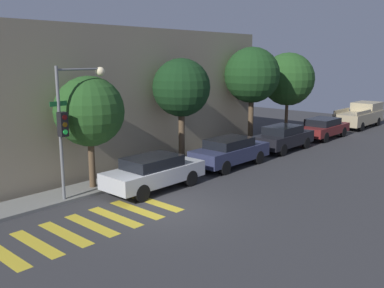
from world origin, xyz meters
name	(u,v)px	position (x,y,z in m)	size (l,w,h in m)	color
ground_plane	(165,210)	(0.00, 0.00, 0.00)	(60.00, 60.00, 0.00)	#333335
sidewalk	(99,186)	(0.00, 4.04, 0.07)	(26.00, 1.68, 0.14)	slate
building_row	(42,101)	(0.00, 8.28, 3.44)	(26.00, 6.00, 6.87)	gray
crosswalk	(91,225)	(-2.63, 0.80, 0.00)	(6.32, 2.60, 0.00)	gold
traffic_light_pole	(71,113)	(-1.54, 3.37, 3.41)	(2.44, 0.56, 5.16)	slate
sedan_near_corner	(154,172)	(1.42, 2.10, 0.77)	(4.49, 1.77, 1.44)	#B7BABF
sedan_middle	(230,151)	(6.65, 2.10, 0.79)	(4.60, 1.76, 1.47)	#2D3351
sedan_far_end	(283,137)	(11.86, 2.10, 0.79)	(4.42, 1.75, 1.49)	black
sedan_tail_of_row	(323,127)	(17.14, 2.10, 0.75)	(4.54, 1.88, 1.38)	maroon
pickup_truck	(361,115)	(23.79, 2.10, 0.95)	(5.55, 1.99, 1.88)	tan
tree_near_corner	(89,112)	(-0.32, 3.99, 3.30)	(2.85, 2.85, 4.74)	brown
tree_midblock	(181,88)	(5.09, 3.99, 3.96)	(2.87, 2.87, 5.43)	brown
tree_far_end	(252,75)	(11.18, 3.99, 4.40)	(3.30, 3.30, 6.07)	brown
tree_behind_truck	(288,79)	(15.43, 3.99, 4.01)	(3.52, 3.52, 5.78)	brown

